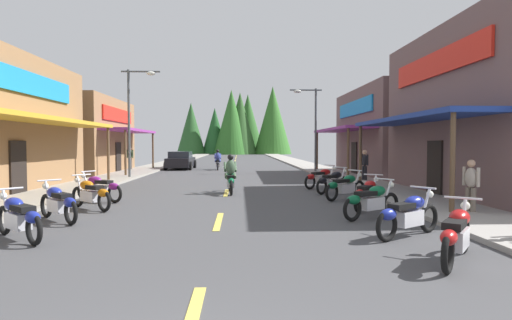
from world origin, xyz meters
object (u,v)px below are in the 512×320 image
at_px(motorcycle_parked_right_4, 345,186).
at_px(motorcycle_parked_left_0, 19,217).
at_px(parked_car_curbside, 181,160).
at_px(motorcycle_parked_left_3, 99,187).
at_px(pedestrian_strolling, 130,157).
at_px(motorcycle_parked_left_2, 91,193).
at_px(rider_cruising_lead, 230,177).
at_px(motorcycle_parked_right_0, 457,234).
at_px(motorcycle_parked_right_5, 333,181).
at_px(motorcycle_parked_right_3, 367,193).
at_px(motorcycle_parked_right_1, 408,214).
at_px(streetlamp_left, 135,108).
at_px(motorcycle_parked_right_2, 371,200).
at_px(motorcycle_parked_left_1, 58,202).
at_px(motorcycle_parked_right_6, 322,177).
at_px(pedestrian_by_shop, 471,184).
at_px(pedestrian_waiting, 365,164).
at_px(streetlamp_right, 311,117).
at_px(rider_cruising_trailing, 218,161).

distance_m(motorcycle_parked_right_4, motorcycle_parked_left_0, 10.08).
bearing_deg(parked_car_curbside, motorcycle_parked_left_3, -179.92).
relative_size(pedestrian_strolling, parked_car_curbside, 0.42).
relative_size(motorcycle_parked_left_2, rider_cruising_lead, 0.79).
xyz_separation_m(motorcycle_parked_right_0, motorcycle_parked_right_5, (0.16, 9.62, 0.00)).
xyz_separation_m(motorcycle_parked_right_3, rider_cruising_lead, (-4.20, 4.24, 0.17)).
bearing_deg(motorcycle_parked_right_1, motorcycle_parked_right_5, 55.04).
height_order(motorcycle_parked_right_3, motorcycle_parked_right_4, same).
bearing_deg(streetlamp_left, motorcycle_parked_left_0, -84.60).
xyz_separation_m(motorcycle_parked_right_2, motorcycle_parked_left_3, (-8.26, 3.54, 0.00)).
xyz_separation_m(motorcycle_parked_right_4, pedestrian_strolling, (-11.80, 16.07, 0.57)).
height_order(motorcycle_parked_right_4, motorcycle_parked_left_1, same).
height_order(motorcycle_parked_right_2, parked_car_curbside, parked_car_curbside).
distance_m(motorcycle_parked_right_6, pedestrian_strolling, 17.04).
bearing_deg(pedestrian_by_shop, motorcycle_parked_right_6, 95.57).
height_order(pedestrian_waiting, pedestrian_strolling, pedestrian_strolling).
height_order(motorcycle_parked_right_3, motorcycle_parked_right_5, same).
height_order(motorcycle_parked_right_1, motorcycle_parked_right_6, same).
height_order(streetlamp_right, rider_cruising_lead, streetlamp_right).
xyz_separation_m(motorcycle_parked_right_0, motorcycle_parked_right_4, (0.17, 7.71, 0.00)).
bearing_deg(pedestrian_waiting, motorcycle_parked_right_6, -154.47).
xyz_separation_m(motorcycle_parked_left_3, parked_car_curbside, (0.14, 18.32, 0.20)).
height_order(streetlamp_right, parked_car_curbside, streetlamp_right).
height_order(streetlamp_right, rider_cruising_trailing, streetlamp_right).
distance_m(motorcycle_parked_right_2, motorcycle_parked_left_2, 8.15).
relative_size(motorcycle_parked_right_1, motorcycle_parked_right_3, 1.04).
bearing_deg(pedestrian_by_shop, motorcycle_parked_left_0, 177.31).
bearing_deg(motorcycle_parked_right_1, motorcycle_parked_left_2, 120.04).
distance_m(motorcycle_parked_left_2, parked_car_curbside, 20.03).
distance_m(motorcycle_parked_right_2, motorcycle_parked_right_3, 1.52).
bearing_deg(motorcycle_parked_right_6, motorcycle_parked_left_2, 179.25).
bearing_deg(motorcycle_parked_left_3, streetlamp_left, -52.87).
bearing_deg(motorcycle_parked_left_3, motorcycle_parked_left_1, 123.26).
distance_m(streetlamp_right, pedestrian_waiting, 7.64).
distance_m(motorcycle_parked_right_1, motorcycle_parked_left_3, 10.10).
bearing_deg(motorcycle_parked_right_3, motorcycle_parked_left_0, 150.00).
height_order(motorcycle_parked_left_1, pedestrian_waiting, pedestrian_waiting).
bearing_deg(pedestrian_waiting, rider_cruising_lead, -166.10).
bearing_deg(rider_cruising_lead, motorcycle_parked_right_0, -161.56).
relative_size(motorcycle_parked_left_2, pedestrian_by_shop, 1.09).
relative_size(streetlamp_left, motorcycle_parked_right_0, 3.52).
distance_m(motorcycle_parked_right_1, motorcycle_parked_right_6, 9.53).
bearing_deg(motorcycle_parked_left_0, motorcycle_parked_left_3, -45.54).
bearing_deg(motorcycle_parked_right_4, motorcycle_parked_left_3, 144.67).
distance_m(streetlamp_right, motorcycle_parked_right_6, 10.29).
xyz_separation_m(motorcycle_parked_right_4, motorcycle_parked_left_3, (-8.54, -0.15, 0.00)).
bearing_deg(motorcycle_parked_left_3, pedestrian_strolling, -48.40).
bearing_deg(motorcycle_parked_left_2, pedestrian_waiting, -101.73).
bearing_deg(streetlamp_right, motorcycle_parked_right_0, -93.40).
bearing_deg(streetlamp_left, motorcycle_parked_right_3, -49.32).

